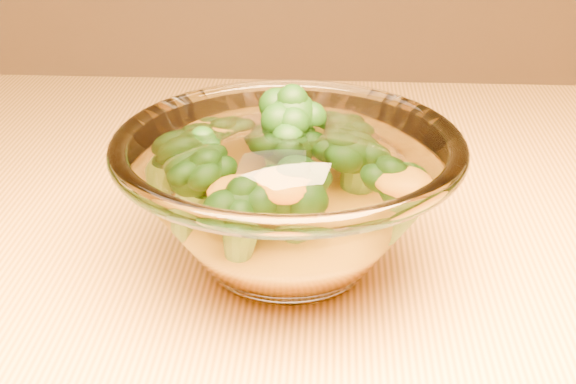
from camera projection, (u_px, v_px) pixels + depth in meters
The scene contains 4 objects.
table at pixel (217, 349), 0.67m from camera, with size 1.20×0.80×0.75m.
glass_bowl at pixel (288, 199), 0.57m from camera, with size 0.25×0.25×0.11m.
cheese_sauce at pixel (288, 227), 0.58m from camera, with size 0.14×0.14×0.04m, color orange.
broccoli_heap at pixel (281, 170), 0.57m from camera, with size 0.18×0.16×0.09m.
Camera 1 is at (0.09, -0.53, 1.07)m, focal length 50.00 mm.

